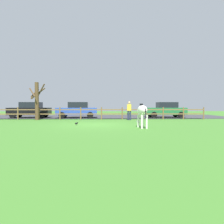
% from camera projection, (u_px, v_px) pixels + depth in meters
% --- Properties ---
extents(ground_plane, '(60.00, 60.00, 0.00)m').
position_uv_depth(ground_plane, '(95.00, 125.00, 14.10)').
color(ground_plane, '#3D7528').
extents(parking_asphalt, '(28.00, 7.40, 0.05)m').
position_uv_depth(parking_asphalt, '(100.00, 117.00, 23.39)').
color(parking_asphalt, '#38383D').
rests_on(parking_asphalt, ground_plane).
extents(paddock_fence, '(20.86, 0.11, 1.12)m').
position_uv_depth(paddock_fence, '(91.00, 112.00, 19.06)').
color(paddock_fence, brown).
rests_on(paddock_fence, ground_plane).
extents(bare_tree, '(1.43, 1.43, 3.33)m').
position_uv_depth(bare_tree, '(37.00, 100.00, 18.59)').
color(bare_tree, '#513A23').
rests_on(bare_tree, ground_plane).
extents(zebra, '(0.61, 1.93, 1.41)m').
position_uv_depth(zebra, '(142.00, 112.00, 12.17)').
color(zebra, white).
rests_on(zebra, ground_plane).
extents(crow_on_grass, '(0.22, 0.10, 0.20)m').
position_uv_depth(crow_on_grass, '(77.00, 123.00, 13.73)').
color(crow_on_grass, black).
rests_on(crow_on_grass, ground_plane).
extents(parked_car_blue, '(4.07, 2.03, 1.56)m').
position_uv_depth(parked_car_blue, '(77.00, 110.00, 20.98)').
color(parked_car_blue, '#2D4CAD').
rests_on(parked_car_blue, parking_asphalt).
extents(parked_car_green, '(4.00, 1.89, 1.56)m').
position_uv_depth(parked_car_green, '(166.00, 110.00, 21.48)').
color(parked_car_green, '#236B38').
rests_on(parked_car_green, parking_asphalt).
extents(parked_car_black, '(4.04, 1.96, 1.56)m').
position_uv_depth(parked_car_black, '(30.00, 110.00, 21.12)').
color(parked_car_black, black).
rests_on(parked_car_black, parking_asphalt).
extents(visitor_near_fence, '(0.39, 0.28, 1.64)m').
position_uv_depth(visitor_near_fence, '(129.00, 110.00, 18.40)').
color(visitor_near_fence, '#232847').
rests_on(visitor_near_fence, ground_plane).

